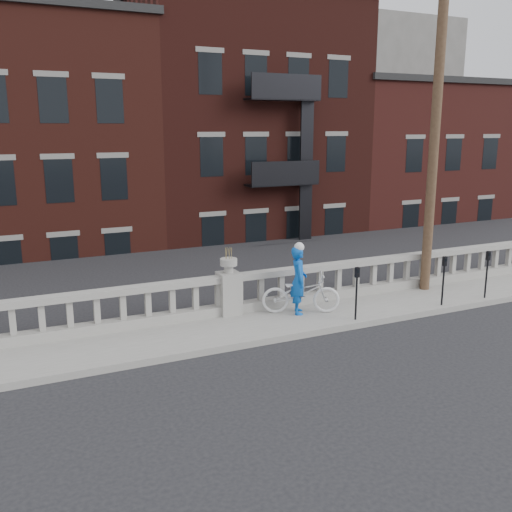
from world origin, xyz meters
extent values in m
plane|color=black|center=(0.00, 0.00, 0.00)|extent=(120.00, 120.00, 0.00)
cube|color=gray|center=(0.00, 3.00, 0.07)|extent=(32.00, 2.20, 0.15)
cube|color=gray|center=(0.00, 3.95, 0.28)|extent=(28.00, 0.34, 0.25)
cube|color=gray|center=(0.00, 3.95, 1.10)|extent=(28.00, 0.34, 0.16)
cube|color=gray|center=(0.00, 3.95, 0.70)|extent=(0.55, 0.55, 1.10)
cylinder|color=gray|center=(0.00, 3.95, 1.35)|extent=(0.24, 0.24, 0.20)
cylinder|color=gray|center=(0.00, 3.95, 1.53)|extent=(0.44, 0.44, 0.18)
cube|color=#605E59|center=(0.00, 4.30, -2.42)|extent=(36.00, 0.50, 5.15)
cube|color=black|center=(0.00, 25.95, -5.25)|extent=(80.00, 44.00, 0.50)
cube|color=#595651|center=(-2.00, 8.45, -3.00)|extent=(16.00, 7.00, 4.00)
cube|color=#595651|center=(22.00, 32.95, 4.00)|extent=(14.00, 14.00, 18.00)
cube|color=#441913|center=(-4.00, 19.95, 2.00)|extent=(10.00, 14.00, 14.00)
cube|color=black|center=(-4.00, 19.95, 9.15)|extent=(10.30, 14.30, 0.30)
cube|color=#37130F|center=(6.00, 19.95, 2.75)|extent=(10.00, 14.00, 15.50)
cube|color=black|center=(6.00, 19.95, 10.65)|extent=(10.30, 14.30, 0.30)
cube|color=#4F1C18|center=(16.00, 19.95, 1.00)|extent=(10.00, 14.00, 12.00)
cube|color=black|center=(16.00, 19.95, 7.15)|extent=(10.30, 14.30, 0.30)
cylinder|color=#422D1E|center=(6.20, 3.60, 5.15)|extent=(0.28, 0.28, 10.00)
cylinder|color=black|center=(2.70, 2.15, 0.70)|extent=(0.05, 0.05, 1.10)
cube|color=black|center=(2.70, 2.15, 1.38)|extent=(0.10, 0.08, 0.26)
cube|color=black|center=(2.70, 2.10, 1.42)|extent=(0.06, 0.01, 0.08)
cylinder|color=black|center=(5.53, 2.15, 0.70)|extent=(0.05, 0.05, 1.10)
cube|color=black|center=(5.53, 2.15, 1.38)|extent=(0.10, 0.08, 0.26)
cube|color=black|center=(5.53, 2.10, 1.42)|extent=(0.06, 0.01, 0.08)
cylinder|color=black|center=(7.12, 2.15, 0.70)|extent=(0.05, 0.05, 1.10)
cube|color=black|center=(7.12, 2.15, 1.38)|extent=(0.10, 0.08, 0.26)
cube|color=black|center=(7.12, 2.10, 1.42)|extent=(0.06, 0.01, 0.08)
imported|color=silver|center=(1.73, 3.23, 0.68)|extent=(2.14, 1.45, 1.06)
imported|color=#0B4EAF|center=(1.65, 3.23, 1.04)|extent=(0.64, 0.76, 1.77)
camera|label=1|loc=(-5.38, -9.16, 4.90)|focal=40.00mm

